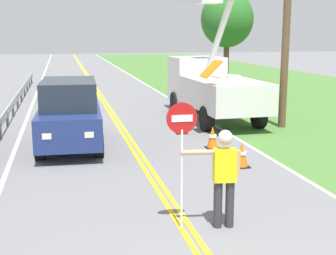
# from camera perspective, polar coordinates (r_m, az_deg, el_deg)

# --- Properties ---
(grass_verge_right) EXTENTS (16.00, 110.00, 0.01)m
(grass_verge_right) POSITION_cam_1_polar(r_m,az_deg,el_deg) (28.19, 16.57, 3.69)
(grass_verge_right) COLOR #477533
(grass_verge_right) RESTS_ON ground
(centerline_yellow_left) EXTENTS (0.11, 110.00, 0.01)m
(centerline_yellow_left) POSITION_cam_1_polar(r_m,az_deg,el_deg) (24.72, -7.88, 3.05)
(centerline_yellow_left) COLOR yellow
(centerline_yellow_left) RESTS_ON ground
(centerline_yellow_right) EXTENTS (0.11, 110.00, 0.01)m
(centerline_yellow_right) POSITION_cam_1_polar(r_m,az_deg,el_deg) (24.74, -7.46, 3.06)
(centerline_yellow_right) COLOR yellow
(centerline_yellow_right) RESTS_ON ground
(edge_line_right) EXTENTS (0.12, 110.00, 0.01)m
(edge_line_right) POSITION_cam_1_polar(r_m,az_deg,el_deg) (25.29, 0.49, 3.34)
(edge_line_right) COLOR silver
(edge_line_right) RESTS_ON ground
(edge_line_left) EXTENTS (0.12, 110.00, 0.01)m
(edge_line_left) POSITION_cam_1_polar(r_m,az_deg,el_deg) (24.68, -16.03, 2.70)
(edge_line_left) COLOR silver
(edge_line_left) RESTS_ON ground
(flagger_worker) EXTENTS (1.08, 0.30, 1.83)m
(flagger_worker) POSITION_cam_1_polar(r_m,az_deg,el_deg) (8.62, 6.76, -5.39)
(flagger_worker) COLOR #2D2D33
(flagger_worker) RESTS_ON ground
(stop_sign_paddle) EXTENTS (0.56, 0.04, 2.33)m
(stop_sign_paddle) POSITION_cam_1_polar(r_m,az_deg,el_deg) (8.34, 1.68, -1.19)
(stop_sign_paddle) COLOR silver
(stop_sign_paddle) RESTS_ON ground
(utility_bucket_truck) EXTENTS (2.67, 6.87, 5.51)m
(utility_bucket_truck) POSITION_cam_1_polar(r_m,az_deg,el_deg) (19.85, 5.16, 5.20)
(utility_bucket_truck) COLOR silver
(utility_bucket_truck) RESTS_ON ground
(oncoming_suv_nearest) EXTENTS (2.06, 4.67, 2.10)m
(oncoming_suv_nearest) POSITION_cam_1_polar(r_m,az_deg,el_deg) (15.00, -11.77, 1.66)
(oncoming_suv_nearest) COLOR navy
(oncoming_suv_nearest) RESTS_ON ground
(utility_pole_near) EXTENTS (1.80, 0.28, 7.66)m
(utility_pole_near) POSITION_cam_1_polar(r_m,az_deg,el_deg) (18.19, 14.12, 12.55)
(utility_pole_near) COLOR brown
(utility_pole_near) RESTS_ON ground
(traffic_cone_lead) EXTENTS (0.40, 0.40, 0.70)m
(traffic_cone_lead) POSITION_cam_1_polar(r_m,az_deg,el_deg) (12.74, 8.88, -3.26)
(traffic_cone_lead) COLOR orange
(traffic_cone_lead) RESTS_ON ground
(traffic_cone_mid) EXTENTS (0.40, 0.40, 0.70)m
(traffic_cone_mid) POSITION_cam_1_polar(r_m,az_deg,el_deg) (14.69, 5.39, -1.23)
(traffic_cone_mid) COLOR orange
(traffic_cone_mid) RESTS_ON ground
(traffic_cone_tail) EXTENTS (0.40, 0.40, 0.70)m
(traffic_cone_tail) POSITION_cam_1_polar(r_m,az_deg,el_deg) (16.80, 1.62, 0.41)
(traffic_cone_tail) COLOR orange
(traffic_cone_tail) RESTS_ON ground
(guardrail_left_shoulder) EXTENTS (0.10, 32.00, 0.71)m
(guardrail_left_shoulder) POSITION_cam_1_polar(r_m,az_deg,el_deg) (20.11, -18.52, 2.16)
(guardrail_left_shoulder) COLOR #9EA0A3
(guardrail_left_shoulder) RESTS_ON ground
(roadside_tree_verge) EXTENTS (3.00, 3.00, 5.90)m
(roadside_tree_verge) POSITION_cam_1_polar(r_m,az_deg,el_deg) (27.84, 7.14, 12.79)
(roadside_tree_verge) COLOR brown
(roadside_tree_verge) RESTS_ON ground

